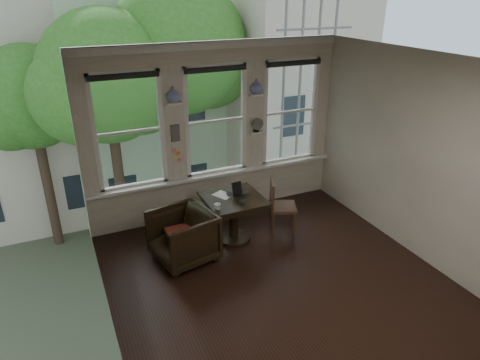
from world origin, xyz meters
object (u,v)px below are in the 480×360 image
side_chair_right (283,206)px  laptop (238,195)px  mug (217,207)px  armchair_left (183,236)px  table (233,219)px

side_chair_right → laptop: bearing=103.4°
side_chair_right → mug: (-1.22, -0.15, 0.34)m
side_chair_right → mug: bearing=120.7°
mug → armchair_left: bearing=175.8°
table → mug: (-0.37, -0.25, 0.42)m
armchair_left → laptop: armchair_left is taller
laptop → mug: 0.55m
table → armchair_left: size_ratio=1.04×
laptop → table: bearing=-154.5°
table → armchair_left: armchair_left is taller
table → laptop: bearing=17.7°
side_chair_right → laptop: (-0.75, 0.13, 0.30)m
table → mug: mug is taller
laptop → mug: mug is taller
side_chair_right → laptop: 0.82m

